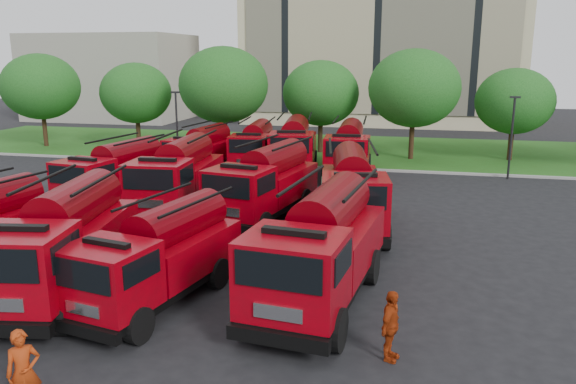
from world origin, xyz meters
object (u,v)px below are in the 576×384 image
fire_truck_3 (321,248)px  fire_truck_6 (265,183)px  fire_truck_9 (255,147)px  firefighter_2 (389,360)px  fire_truck_11 (349,150)px  fire_truck_5 (178,176)px  fire_truck_1 (63,242)px  firefighter_3 (296,308)px  fire_truck_4 (116,173)px  fire_truck_8 (202,150)px  firefighter_4 (203,227)px  firefighter_5 (353,224)px  firefighter_1 (64,328)px  fire_truck_2 (159,256)px  fire_truck_7 (352,191)px  fire_truck_10 (294,146)px

fire_truck_3 → fire_truck_6: (-4.03, 8.52, -0.05)m
fire_truck_9 → firefighter_2: fire_truck_9 is taller
fire_truck_11 → fire_truck_5: bearing=-128.9°
fire_truck_1 → firefighter_3: size_ratio=4.09×
fire_truck_5 → fire_truck_4: bearing=167.9°
fire_truck_9 → firefighter_3: bearing=-76.9°
fire_truck_6 → fire_truck_8: fire_truck_6 is taller
fire_truck_11 → firefighter_4: size_ratio=5.09×
fire_truck_8 → firefighter_5: (10.92, -9.49, -1.50)m
fire_truck_1 → firefighter_5: 12.78m
fire_truck_1 → fire_truck_6: 10.47m
firefighter_1 → fire_truck_8: bearing=129.7°
fire_truck_4 → fire_truck_5: 3.72m
fire_truck_2 → firefighter_4: size_ratio=4.63×
fire_truck_4 → fire_truck_11: bearing=49.9°
fire_truck_6 → fire_truck_11: 10.84m
fire_truck_11 → fire_truck_7: bearing=-85.9°
firefighter_1 → firefighter_5: 13.70m
fire_truck_1 → firefighter_4: 8.11m
fire_truck_3 → fire_truck_4: (-12.24, 9.53, -0.16)m
fire_truck_2 → fire_truck_6: (0.79, 9.61, 0.20)m
fire_truck_4 → firefighter_3: size_ratio=3.76×
fire_truck_1 → fire_truck_3: (8.07, 1.14, 0.03)m
fire_truck_6 → fire_truck_2: bearing=-83.8°
fire_truck_4 → fire_truck_1: bearing=-59.9°
fire_truck_11 → fire_truck_4: bearing=-142.1°
fire_truck_9 → fire_truck_10: bearing=-11.7°
fire_truck_9 → firefighter_4: bearing=-90.6°
fire_truck_6 → firefighter_3: (3.41, -9.17, -1.71)m
fire_truck_2 → fire_truck_8: (-6.01, 19.11, -0.01)m
fire_truck_3 → fire_truck_9: size_ratio=1.11×
fire_truck_10 → firefighter_2: size_ratio=4.34×
fire_truck_2 → fire_truck_9: fire_truck_9 is taller
fire_truck_10 → firefighter_2: (7.22, -22.35, -1.77)m
fire_truck_9 → fire_truck_11: size_ratio=0.94×
fire_truck_5 → firefighter_4: bearing=-52.2°
fire_truck_10 → firefighter_3: size_ratio=4.17×
firefighter_4 → fire_truck_11: bearing=-96.3°
fire_truck_3 → firefighter_5: 8.71m
fire_truck_7 → fire_truck_11: bearing=88.2°
fire_truck_9 → firefighter_1: fire_truck_9 is taller
fire_truck_7 → fire_truck_2: bearing=-127.9°
fire_truck_4 → fire_truck_8: size_ratio=1.07×
fire_truck_11 → firefighter_2: 22.44m
fire_truck_1 → fire_truck_6: bearing=57.8°
fire_truck_4 → fire_truck_6: (8.21, -1.02, 0.11)m
fire_truck_6 → firefighter_4: size_ratio=5.22×
fire_truck_9 → firefighter_1: size_ratio=4.10×
fire_truck_6 → firefighter_5: bearing=11.0°
firefighter_4 → firefighter_3: bearing=144.3°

